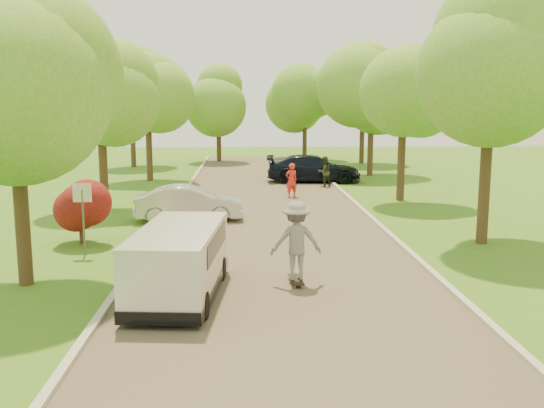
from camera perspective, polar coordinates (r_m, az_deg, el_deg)
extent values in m
plane|color=#416C19|center=(14.81, 1.20, -8.37)|extent=(100.00, 100.00, 0.00)
cube|color=#4C4438|center=(22.55, -0.12, -2.14)|extent=(8.00, 60.00, 0.01)
cube|color=#B2AD9E|center=(22.73, -10.38, -2.06)|extent=(0.18, 60.00, 0.12)
cube|color=#B2AD9E|center=(23.06, 9.99, -1.88)|extent=(0.18, 60.00, 0.12)
cylinder|color=#59595E|center=(19.04, -17.31, -1.67)|extent=(0.06, 0.06, 2.00)
cube|color=white|center=(18.90, -17.45, 1.00)|extent=(0.55, 0.04, 0.55)
cylinder|color=#382619|center=(20.72, -17.52, -2.64)|extent=(0.12, 0.12, 0.70)
sphere|color=#590F0F|center=(20.58, -17.63, -0.60)|extent=(1.70, 1.70, 1.70)
cylinder|color=#382619|center=(16.30, -22.48, -0.93)|extent=(0.36, 0.36, 3.60)
sphere|color=#528D26|center=(16.07, -23.21, 10.30)|extent=(4.60, 4.60, 4.60)
sphere|color=#528D26|center=(15.88, -20.98, 12.95)|extent=(3.45, 3.45, 3.45)
cylinder|color=#382619|center=(26.93, -15.57, 2.79)|extent=(0.36, 0.36, 3.15)
sphere|color=#528D26|center=(26.77, -15.84, 8.83)|extent=(4.20, 4.20, 4.20)
sphere|color=#528D26|center=(26.64, -14.56, 10.24)|extent=(3.15, 3.15, 3.15)
cylinder|color=#382619|center=(36.61, -11.49, 5.15)|extent=(0.36, 0.36, 3.83)
sphere|color=#528D26|center=(36.52, -11.67, 10.40)|extent=(4.80, 4.80, 4.80)
sphere|color=#528D26|center=(36.44, -10.56, 11.57)|extent=(3.60, 3.60, 3.60)
cylinder|color=#382619|center=(20.74, 19.37, 1.65)|extent=(0.36, 0.36, 3.83)
sphere|color=#528D26|center=(20.59, 19.90, 11.10)|extent=(5.00, 5.00, 5.00)
sphere|color=#528D26|center=(20.93, 21.96, 13.01)|extent=(3.75, 3.75, 3.75)
cylinder|color=#382619|center=(29.15, 12.06, 3.63)|extent=(0.36, 0.36, 3.38)
sphere|color=#528D26|center=(29.01, 12.27, 9.55)|extent=(4.40, 4.40, 4.40)
sphere|color=#528D26|center=(29.20, 13.59, 10.80)|extent=(3.30, 3.30, 3.30)
cylinder|color=#382619|center=(38.97, 9.25, 5.63)|extent=(0.36, 0.36, 4.05)
sphere|color=#528D26|center=(38.90, 9.39, 10.90)|extent=(5.20, 5.20, 5.20)
sphere|color=#528D26|center=(39.10, 10.57, 12.01)|extent=(3.90, 3.90, 3.90)
cylinder|color=#382619|center=(44.89, -12.96, 5.71)|extent=(0.36, 0.36, 3.60)
sphere|color=#528D26|center=(44.81, -13.12, 9.92)|extent=(5.00, 5.00, 5.00)
sphere|color=#528D26|center=(44.69, -12.19, 10.92)|extent=(3.75, 3.75, 3.75)
cylinder|color=#382619|center=(47.00, 8.46, 6.14)|extent=(0.36, 0.36, 3.83)
sphere|color=#528D26|center=(46.94, 8.56, 10.30)|extent=(5.00, 5.00, 5.00)
sphere|color=#528D26|center=(47.10, 9.50, 11.19)|extent=(3.75, 3.75, 3.75)
cylinder|color=#382619|center=(48.20, -5.03, 6.02)|extent=(0.36, 0.36, 3.38)
sphere|color=#528D26|center=(48.12, -5.08, 9.74)|extent=(4.80, 4.80, 4.80)
sphere|color=#528D26|center=(48.10, -4.22, 10.61)|extent=(3.60, 3.60, 3.60)
cylinder|color=#382619|center=(50.39, 3.09, 6.31)|extent=(0.36, 0.36, 3.60)
sphere|color=#528D26|center=(50.32, 3.13, 10.07)|extent=(5.00, 5.00, 5.00)
sphere|color=#528D26|center=(50.41, 4.00, 10.91)|extent=(3.75, 3.75, 3.75)
cube|color=silver|center=(14.40, -8.75, -5.21)|extent=(2.12, 4.53, 1.51)
cube|color=black|center=(14.58, -8.68, -7.64)|extent=(2.15, 4.62, 0.27)
cube|color=black|center=(14.53, -8.61, -3.58)|extent=(2.04, 3.25, 0.50)
cylinder|color=black|center=(13.39, -13.22, -9.22)|extent=(0.27, 0.62, 0.60)
cylinder|color=black|center=(13.06, -6.55, -9.50)|extent=(0.27, 0.62, 0.60)
cylinder|color=black|center=(16.10, -10.40, -5.94)|extent=(0.27, 0.62, 0.60)
cylinder|color=black|center=(15.83, -4.88, -6.08)|extent=(0.27, 0.62, 0.60)
imported|color=#B9B9BE|center=(23.81, -7.82, 0.06)|extent=(4.25, 1.70, 1.38)
imported|color=black|center=(35.37, 3.94, 3.34)|extent=(5.58, 2.56, 1.58)
cube|color=black|center=(15.49, 2.27, -7.11)|extent=(0.36, 1.04, 0.02)
cylinder|color=#BFCC4C|center=(15.86, 2.39, -6.96)|extent=(0.04, 0.08, 0.08)
cylinder|color=#BFCC4C|center=(15.84, 1.73, -6.99)|extent=(0.04, 0.08, 0.08)
cylinder|color=#BFCC4C|center=(15.18, 2.83, -7.73)|extent=(0.04, 0.08, 0.08)
cylinder|color=#BFCC4C|center=(15.15, 2.14, -7.76)|extent=(0.04, 0.08, 0.08)
imported|color=slate|center=(15.23, 2.29, -3.47)|extent=(1.34, 0.83, 2.00)
imported|color=red|center=(29.49, 1.84, 2.24)|extent=(0.72, 0.61, 1.67)
imported|color=#262C1A|center=(33.33, 4.93, 3.04)|extent=(1.03, 0.96, 1.68)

